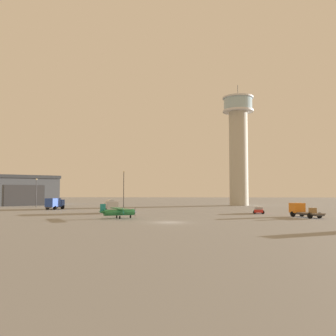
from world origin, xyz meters
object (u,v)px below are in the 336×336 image
(car_red, at_px, (259,210))
(light_post_north, at_px, (124,186))
(truck_flatbed_orange, at_px, (302,210))
(truck_fuel_tanker_silver, at_px, (111,206))
(control_tower, at_px, (238,143))
(light_post_west, at_px, (36,190))
(truck_box_blue, at_px, (55,203))
(airplane_green, at_px, (119,212))

(car_red, xyz_separation_m, light_post_north, (-32.88, 24.61, 5.29))
(truck_flatbed_orange, bearing_deg, truck_fuel_tanker_silver, 54.02)
(truck_fuel_tanker_silver, bearing_deg, car_red, 70.53)
(control_tower, distance_m, light_post_north, 40.65)
(truck_flatbed_orange, bearing_deg, control_tower, -16.68)
(light_post_north, bearing_deg, light_post_west, 179.88)
(truck_box_blue, bearing_deg, truck_fuel_tanker_silver, -117.97)
(truck_flatbed_orange, distance_m, truck_box_blue, 59.26)
(light_post_west, bearing_deg, control_tower, 15.31)
(truck_fuel_tanker_silver, distance_m, light_post_north, 25.62)
(airplane_green, xyz_separation_m, truck_box_blue, (-21.87, 28.66, 0.41))
(light_post_north, bearing_deg, truck_flatbed_orange, -41.91)
(airplane_green, distance_m, truck_fuel_tanker_silver, 15.26)
(control_tower, bearing_deg, light_post_west, -164.69)
(truck_fuel_tanker_silver, height_order, car_red, truck_fuel_tanker_silver)
(airplane_green, distance_m, light_post_north, 40.54)
(light_post_west, bearing_deg, truck_flatbed_orange, -28.58)
(control_tower, height_order, light_post_west, control_tower)
(truck_flatbed_orange, height_order, light_post_north, light_post_north)
(airplane_green, relative_size, car_red, 1.71)
(truck_fuel_tanker_silver, xyz_separation_m, car_red, (31.10, 0.57, -0.86))
(truck_fuel_tanker_silver, bearing_deg, control_tower, 121.33)
(truck_flatbed_orange, relative_size, light_post_north, 0.71)
(truck_fuel_tanker_silver, bearing_deg, airplane_green, -3.52)
(airplane_green, relative_size, light_post_north, 0.79)
(control_tower, distance_m, truck_fuel_tanker_silver, 56.00)
(control_tower, distance_m, light_post_west, 63.64)
(light_post_west, bearing_deg, truck_fuel_tanker_silver, -43.11)
(truck_flatbed_orange, distance_m, light_post_north, 52.23)
(truck_fuel_tanker_silver, distance_m, car_red, 31.12)
(car_red, distance_m, light_post_north, 41.41)
(truck_box_blue, xyz_separation_m, light_post_north, (15.63, 11.11, 4.44))
(truck_box_blue, height_order, light_post_north, light_post_north)
(car_red, bearing_deg, control_tower, -171.43)
(airplane_green, height_order, car_red, airplane_green)
(truck_flatbed_orange, height_order, car_red, truck_flatbed_orange)
(truck_flatbed_orange, bearing_deg, light_post_west, 39.96)
(truck_flatbed_orange, height_order, light_post_west, light_post_west)
(airplane_green, distance_m, light_post_west, 50.85)
(light_post_north, bearing_deg, truck_box_blue, -144.61)
(truck_fuel_tanker_silver, bearing_deg, light_post_north, 163.54)
(truck_flatbed_orange, relative_size, light_post_west, 0.90)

